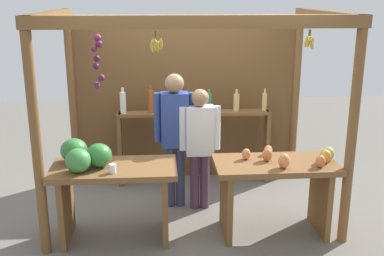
{
  "coord_description": "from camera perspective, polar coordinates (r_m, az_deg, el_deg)",
  "views": [
    {
      "loc": [
        -0.36,
        -5.21,
        2.5
      ],
      "look_at": [
        0.0,
        -0.19,
        1.04
      ],
      "focal_mm": 43.5,
      "sensor_mm": 36.0,
      "label": 1
    }
  ],
  "objects": [
    {
      "name": "ground_plane",
      "position": [
        5.79,
        -0.14,
        -9.42
      ],
      "size": [
        12.0,
        12.0,
        0.0
      ],
      "primitive_type": "plane",
      "color": "slate",
      "rests_on": "ground"
    },
    {
      "name": "fruit_counter_left",
      "position": [
        4.88,
        -10.69,
        -5.9
      ],
      "size": [
        1.28,
        0.66,
        1.06
      ],
      "color": "brown",
      "rests_on": "ground"
    },
    {
      "name": "fruit_counter_right",
      "position": [
        5.02,
        10.33,
        -6.36
      ],
      "size": [
        1.29,
        0.64,
        0.96
      ],
      "color": "brown",
      "rests_on": "ground"
    },
    {
      "name": "market_stall",
      "position": [
        5.79,
        -0.5,
        4.71
      ],
      "size": [
        3.17,
        2.04,
        2.32
      ],
      "color": "brown",
      "rests_on": "ground"
    },
    {
      "name": "vendor_man",
      "position": [
        5.44,
        -2.12,
        -0.09
      ],
      "size": [
        0.48,
        0.22,
        1.63
      ],
      "rotation": [
        0.0,
        0.0,
        -0.02
      ],
      "color": "#383C60",
      "rests_on": "ground"
    },
    {
      "name": "bottle_shelf_unit",
      "position": [
        6.19,
        0.09,
        0.24
      ],
      "size": [
        2.03,
        0.22,
        1.36
      ],
      "color": "brown",
      "rests_on": "ground"
    },
    {
      "name": "vendor_woman",
      "position": [
        5.42,
        0.97,
        -1.42
      ],
      "size": [
        0.48,
        0.2,
        1.46
      ],
      "rotation": [
        0.0,
        0.0,
        0.08
      ],
      "color": "#4E334E",
      "rests_on": "ground"
    }
  ]
}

